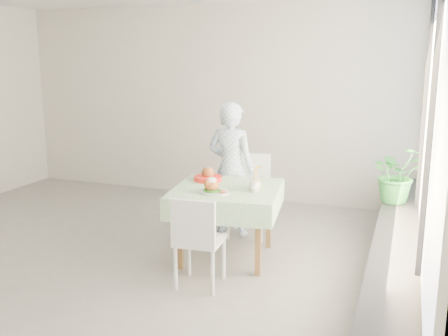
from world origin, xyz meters
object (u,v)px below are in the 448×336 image
at_px(chair_far, 248,211).
at_px(cafe_table, 227,214).
at_px(chair_near, 200,258).
at_px(potted_plant, 397,174).
at_px(main_dish, 213,188).
at_px(juice_cup_orange, 256,182).
at_px(diner, 231,169).

bearing_deg(chair_far, cafe_table, -89.55).
bearing_deg(chair_near, potted_plant, 46.36).
xyz_separation_m(chair_far, potted_plant, (1.59, 0.22, 0.52)).
xyz_separation_m(chair_far, main_dish, (-0.05, -0.97, 0.51)).
height_order(cafe_table, juice_cup_orange, juice_cup_orange).
xyz_separation_m(chair_near, potted_plant, (1.58, 1.66, 0.55)).
bearing_deg(potted_plant, cafe_table, -148.98).
distance_m(cafe_table, chair_far, 0.75).
distance_m(juice_cup_orange, potted_plant, 1.57).
relative_size(chair_near, juice_cup_orange, 3.02).
relative_size(cafe_table, juice_cup_orange, 4.21).
bearing_deg(chair_near, main_dish, 96.51).
distance_m(chair_far, chair_near, 1.44).
distance_m(chair_near, main_dish, 0.71).
height_order(cafe_table, main_dish, main_dish).
xyz_separation_m(cafe_table, main_dish, (-0.05, -0.24, 0.33)).
relative_size(juice_cup_orange, potted_plant, 0.45).
bearing_deg(juice_cup_orange, potted_plant, 34.55).
relative_size(cafe_table, main_dish, 3.86).
height_order(main_dish, juice_cup_orange, juice_cup_orange).
xyz_separation_m(chair_near, main_dish, (-0.05, 0.47, 0.53)).
relative_size(main_dish, potted_plant, 0.49).
height_order(chair_near, potted_plant, potted_plant).
relative_size(chair_far, chair_near, 1.11).
height_order(diner, potted_plant, diner).
xyz_separation_m(cafe_table, potted_plant, (1.58, 0.95, 0.35)).
height_order(chair_near, main_dish, main_dish).
distance_m(chair_near, diner, 1.53).
xyz_separation_m(diner, juice_cup_orange, (0.50, -0.66, 0.03)).
relative_size(chair_far, juice_cup_orange, 3.35).
relative_size(cafe_table, chair_far, 1.26).
xyz_separation_m(cafe_table, juice_cup_orange, (0.29, 0.06, 0.35)).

